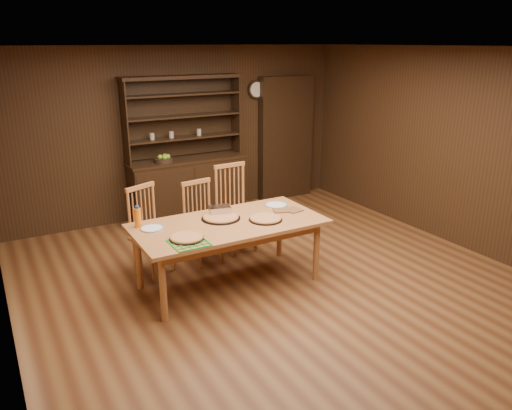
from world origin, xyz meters
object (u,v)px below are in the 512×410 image
dining_table (229,228)px  chair_center (201,219)px  chair_right (234,205)px  juice_bottle (138,217)px  china_hutch (187,180)px  chair_left (148,227)px

dining_table → chair_center: (0.00, 0.78, -0.13)m
chair_center → chair_right: size_ratio=0.90×
dining_table → juice_bottle: juice_bottle is taller
china_hutch → chair_center: (-0.48, -1.63, -0.05)m
chair_left → chair_center: chair_left is taller
chair_right → juice_bottle: size_ratio=4.78×
chair_left → dining_table: bearing=-73.0°
chair_left → juice_bottle: (-0.24, -0.44, 0.30)m
juice_bottle → dining_table: bearing=-21.2°
chair_center → chair_right: 0.55m
chair_left → chair_right: size_ratio=0.93×
chair_left → chair_center: size_ratio=1.03×
dining_table → chair_right: size_ratio=1.83×
chair_left → chair_right: 1.21m
china_hutch → chair_left: china_hutch is taller
chair_center → chair_right: (0.53, 0.14, 0.06)m
china_hutch → dining_table: (-0.48, -2.41, 0.08)m
chair_right → dining_table: bearing=-122.7°
china_hutch → chair_right: 1.49m
china_hutch → juice_bottle: (-1.39, -2.06, 0.27)m
juice_bottle → chair_center: bearing=25.0°
dining_table → juice_bottle: bearing=158.8°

